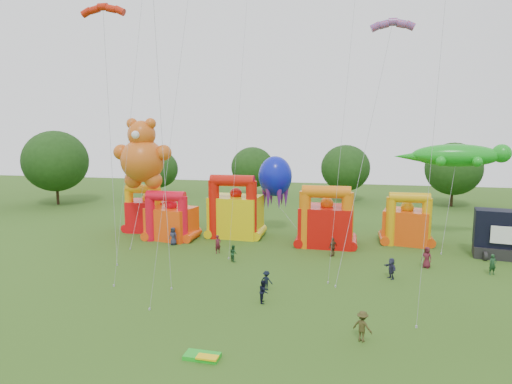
% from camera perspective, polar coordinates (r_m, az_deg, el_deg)
% --- Properties ---
extents(ground, '(160.00, 160.00, 0.00)m').
position_cam_1_polar(ground, '(26.98, -8.88, -20.55)').
color(ground, '#2F5016').
rests_on(ground, ground).
extents(tree_ring, '(125.45, 127.57, 12.07)m').
position_cam_1_polar(tree_ring, '(25.56, -11.27, -7.09)').
color(tree_ring, '#352314').
rests_on(tree_ring, ground).
extents(bouncy_castle_0, '(5.04, 4.23, 5.93)m').
position_cam_1_polar(bouncy_castle_0, '(57.58, -13.41, -2.55)').
color(bouncy_castle_0, red).
rests_on(bouncy_castle_0, ground).
extents(bouncy_castle_1, '(5.76, 5.02, 5.74)m').
position_cam_1_polar(bouncy_castle_1, '(53.10, -10.63, -3.48)').
color(bouncy_castle_1, '#F9480D').
rests_on(bouncy_castle_1, ground).
extents(bouncy_castle_2, '(5.98, 4.95, 7.40)m').
position_cam_1_polar(bouncy_castle_2, '(53.30, -2.59, -2.63)').
color(bouncy_castle_2, '#D9C00B').
rests_on(bouncy_castle_2, ground).
extents(bouncy_castle_3, '(5.81, 4.73, 6.74)m').
position_cam_1_polar(bouncy_castle_3, '(49.84, 8.78, -3.79)').
color(bouncy_castle_3, red).
rests_on(bouncy_castle_3, ground).
extents(bouncy_castle_4, '(5.43, 4.70, 5.85)m').
position_cam_1_polar(bouncy_castle_4, '(52.84, 18.33, -3.77)').
color(bouncy_castle_4, '#E6480C').
rests_on(bouncy_castle_4, ground).
extents(teddy_bear_kite, '(6.82, 6.93, 13.83)m').
position_cam_1_polar(teddy_bear_kite, '(52.45, -14.06, 3.76)').
color(teddy_bear_kite, '#CD5816').
rests_on(teddy_bear_kite, ground).
extents(gecko_kite, '(12.20, 8.03, 11.04)m').
position_cam_1_polar(gecko_kite, '(53.30, 23.28, 0.78)').
color(gecko_kite, '#169F1B').
rests_on(gecko_kite, ground).
extents(octopus_kite, '(6.93, 7.65, 9.40)m').
position_cam_1_polar(octopus_kite, '(53.19, 3.57, -1.38)').
color(octopus_kite, '#0B16B1').
rests_on(octopus_kite, ground).
extents(parafoil_kites, '(31.26, 12.23, 28.33)m').
position_cam_1_polar(parafoil_kites, '(39.70, 1.07, 6.93)').
color(parafoil_kites, red).
rests_on(parafoil_kites, ground).
extents(diamond_kites, '(25.61, 19.69, 44.60)m').
position_cam_1_polar(diamond_kites, '(38.34, 0.61, 14.48)').
color(diamond_kites, red).
rests_on(diamond_kites, ground).
extents(folded_kite_bundle, '(2.04, 1.17, 0.31)m').
position_cam_1_polar(folded_kite_bundle, '(27.36, -6.67, -19.73)').
color(folded_kite_bundle, green).
rests_on(folded_kite_bundle, ground).
extents(spectator_0, '(1.04, 0.76, 1.95)m').
position_cam_1_polar(spectator_0, '(50.68, -10.33, -5.45)').
color(spectator_0, '#25283D').
rests_on(spectator_0, ground).
extents(spectator_1, '(0.79, 0.81, 1.88)m').
position_cam_1_polar(spectator_1, '(46.87, -4.79, -6.53)').
color(spectator_1, '#511723').
rests_on(spectator_1, ground).
extents(spectator_2, '(0.98, 0.98, 1.60)m').
position_cam_1_polar(spectator_2, '(44.11, -2.86, -7.66)').
color(spectator_2, '#1C4724').
rests_on(spectator_2, ground).
extents(spectator_3, '(1.13, 0.82, 1.56)m').
position_cam_1_polar(spectator_3, '(36.81, 1.31, -10.99)').
color(spectator_3, black).
rests_on(spectator_3, ground).
extents(spectator_4, '(1.08, 1.16, 1.92)m').
position_cam_1_polar(spectator_4, '(46.28, 9.59, -6.79)').
color(spectator_4, '#472F1C').
rests_on(spectator_4, ground).
extents(spectator_5, '(1.21, 1.75, 1.82)m').
position_cam_1_polar(spectator_5, '(40.95, 16.54, -9.13)').
color(spectator_5, '#292A45').
rests_on(spectator_5, ground).
extents(spectator_6, '(1.14, 1.04, 1.95)m').
position_cam_1_polar(spectator_6, '(44.93, 20.57, -7.67)').
color(spectator_6, '#541823').
rests_on(spectator_6, ground).
extents(spectator_7, '(0.76, 0.61, 1.82)m').
position_cam_1_polar(spectator_7, '(45.30, 27.48, -8.04)').
color(spectator_7, '#183C1E').
rests_on(spectator_7, ground).
extents(spectator_8, '(0.74, 0.89, 1.69)m').
position_cam_1_polar(spectator_8, '(34.36, 0.95, -12.33)').
color(spectator_8, black).
rests_on(spectator_8, ground).
extents(spectator_9, '(1.42, 1.20, 1.91)m').
position_cam_1_polar(spectator_9, '(29.42, 13.16, -16.03)').
color(spectator_9, '#3A3517').
rests_on(spectator_9, ground).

